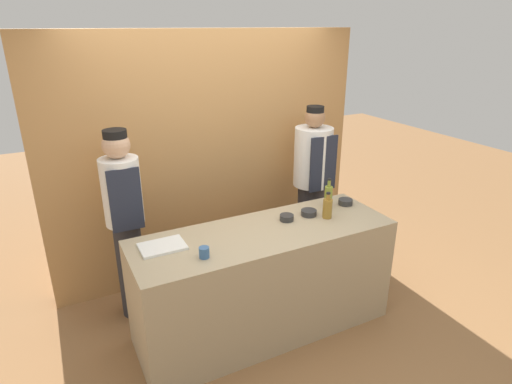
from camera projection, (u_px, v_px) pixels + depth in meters
name	position (u px, v px, depth m)	size (l,w,h in m)	color
ground_plane	(264.00, 327.00, 3.69)	(14.00, 14.00, 0.00)	olive
cabinet_wall	(208.00, 158.00, 4.22)	(3.14, 0.18, 2.40)	#B7844C
counter	(264.00, 281.00, 3.52)	(2.10, 0.72, 0.92)	tan
sauce_bowl_white	(345.00, 202.00, 3.83)	(0.13, 0.13, 0.05)	#2D2D2D
sauce_bowl_green	(287.00, 217.00, 3.52)	(0.12, 0.12, 0.05)	#2D2D2D
sauce_bowl_yellow	(309.00, 212.00, 3.62)	(0.13, 0.13, 0.05)	#2D2D2D
cutting_board	(162.00, 246.00, 3.10)	(0.32, 0.23, 0.02)	white
bottle_oil	(328.00, 196.00, 3.73)	(0.07, 0.07, 0.28)	olive
bottle_vinegar	(327.00, 208.00, 3.55)	(0.08, 0.08, 0.23)	olive
cup_blue	(204.00, 252.00, 2.96)	(0.07, 0.07, 0.08)	#386093
chef_left	(125.00, 219.00, 3.54)	(0.31, 0.31, 1.68)	#28282D
chef_right	(312.00, 184.00, 4.33)	(0.37, 0.37, 1.71)	#28282D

